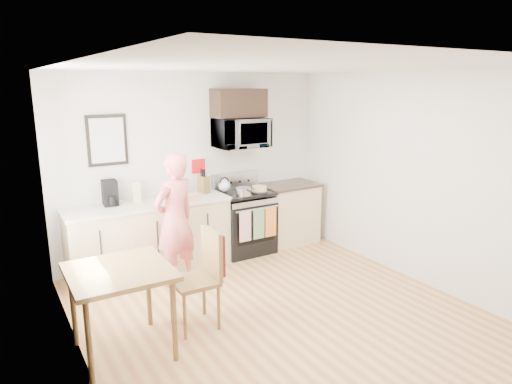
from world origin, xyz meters
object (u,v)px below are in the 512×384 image
range (245,223)px  person (175,220)px  chair (207,264)px  cake (259,189)px  microwave (241,133)px  dining_table (120,279)px

range → person: (-1.28, -0.53, 0.39)m
chair → cake: (1.54, 1.47, 0.31)m
microwave → dining_table: bearing=-141.4°
range → microwave: size_ratio=1.53×
range → person: 1.44m
range → cake: (0.16, -0.15, 0.53)m
range → chair: 2.14m
person → cake: (1.44, 0.37, 0.14)m
chair → range: bearing=50.6°
range → dining_table: range is taller
cake → range: bearing=135.9°
chair → cake: 2.15m
dining_table → cake: bearing=32.6°
chair → cake: bearing=44.7°
range → person: bearing=-157.7°
microwave → dining_table: 3.09m
microwave → chair: size_ratio=0.74×
range → microwave: 1.33m
range → chair: size_ratio=1.14×
person → chair: 1.12m
microwave → person: bearing=-153.8°
microwave → dining_table: (-2.28, -1.82, -1.03)m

